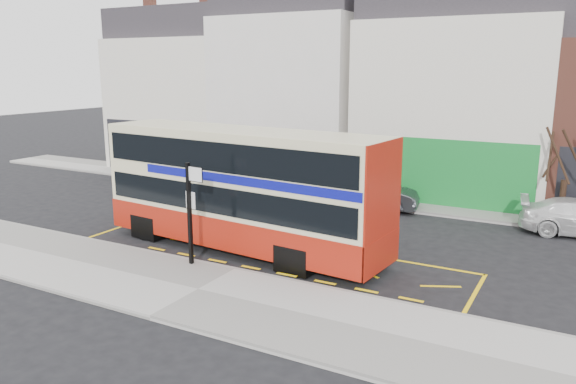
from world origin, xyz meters
The scene contains 14 objects.
ground centered at (0.00, 0.00, 0.00)m, with size 120.00×120.00×0.00m, color black.
pavement centered at (0.00, -2.30, 0.07)m, with size 40.00×4.00×0.15m, color #A9A6A1.
kerb centered at (0.00, -0.38, 0.07)m, with size 40.00×0.15×0.15m, color gray.
far_pavement centered at (0.00, 11.00, 0.07)m, with size 50.00×3.00×0.15m, color #A9A6A1.
road_markings centered at (0.00, 1.60, 0.01)m, with size 14.00×3.40×0.01m, color yellow, non-canonical shape.
terrace_far_left centered at (-13.50, 14.99, 4.82)m, with size 8.00×8.01×10.80m.
terrace_left centered at (-5.50, 14.99, 5.32)m, with size 8.00×8.01×11.80m.
terrace_green_shop centered at (3.50, 14.99, 5.07)m, with size 9.00×8.01×11.30m.
double_decker_bus centered at (-1.01, 1.63, 2.26)m, with size 10.94×3.43×4.30m.
bus_stop_post centered at (-1.43, -0.69, 2.12)m, with size 0.81×0.20×3.31m.
car_silver centered at (-7.22, 9.65, 0.62)m, with size 1.46×3.64×1.24m, color #9D9DA1.
car_grey centered at (0.77, 9.33, 0.74)m, with size 1.56×4.48×1.48m, color #36383D.
street_tree_left centered at (-14.72, 12.08, 4.22)m, with size 2.86×2.86×6.18m.
street_tree_right centered at (8.67, 10.56, 3.51)m, with size 2.39×2.39×5.15m.
Camera 1 is at (9.52, -14.31, 6.41)m, focal length 35.00 mm.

